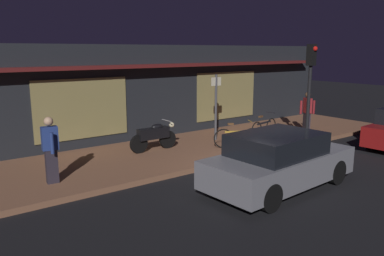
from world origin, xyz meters
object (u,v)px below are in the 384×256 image
Objects in this scene: bicycle_parked at (264,128)px; traffic_light_pole at (310,78)px; person_photographer at (51,149)px; motorcycle at (154,136)px; person_bystander at (307,112)px; sign_post at (216,103)px; bicycle_extra at (237,137)px; parked_car_near at (279,161)px.

traffic_light_pole is (0.10, -1.87, 1.97)m from bicycle_parked.
traffic_light_pole reaches higher than person_photographer.
motorcycle is at bearing 149.34° from traffic_light_pole.
motorcycle is 1.02× the size of person_bystander.
sign_post is (-1.78, 0.74, 1.00)m from bicycle_parked.
bicycle_extra is 3.60m from parked_car_near.
bicycle_parked is 1.11× the size of bicycle_extra.
parked_car_near is at bearing -117.17° from bicycle_extra.
person_bystander is 3.81m from sign_post.
person_photographer is at bearing 178.67° from person_bystander.
person_photographer is (-8.08, -0.41, 0.52)m from bicycle_parked.
motorcycle is at bearing 17.93° from person_photographer.
person_photographer is 0.70× the size of sign_post.
bicycle_extra is 6.18m from person_photographer.
bicycle_extra is 0.89× the size of person_bystander.
parked_car_near is at bearing -79.75° from motorcycle.
parked_car_near is at bearing -36.61° from person_photographer.
parked_car_near is (-1.64, -3.20, 0.20)m from bicycle_extra.
traffic_light_pole reaches higher than bicycle_parked.
motorcycle is 1.02× the size of person_photographer.
traffic_light_pole is at bearing -10.14° from person_photographer.
person_bystander is at bearing -20.30° from bicycle_parked.
person_bystander is (9.81, -0.23, 0.00)m from person_photographer.
bicycle_parked is 5.19m from parked_car_near.
traffic_light_pole reaches higher than parked_car_near.
sign_post is (-3.52, 1.38, 0.48)m from person_bystander.
traffic_light_pole is at bearing -30.66° from motorcycle.
motorcycle is at bearing 151.18° from bicycle_extra.
person_bystander is at bearing -1.33° from person_photographer.
person_photographer reaches higher than bicycle_parked.
bicycle_extra is 3.11m from traffic_light_pole.
person_bystander is at bearing -1.06° from bicycle_extra.
sign_post reaches higher than bicycle_parked.
parked_car_near is at bearing -111.52° from sign_post.
bicycle_parked and bicycle_extra have the same top height.
motorcycle is 0.47× the size of traffic_light_pole.
person_bystander is at bearing 37.10° from traffic_light_pole.
bicycle_extra is 0.62× the size of sign_post.
person_bystander is 0.70× the size of sign_post.
motorcycle is 2.74m from sign_post.
bicycle_extra is at bearing 178.94° from person_bystander.
traffic_light_pole is 4.49m from parked_car_near.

